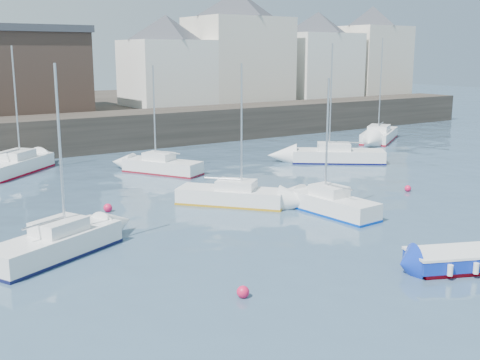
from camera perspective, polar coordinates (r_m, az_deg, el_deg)
water at (r=23.52m, az=16.78°, el=-8.64°), size 220.00×220.00×0.00m
quay_wall at (r=52.10m, az=-14.34°, el=4.36°), size 90.00×5.00×3.00m
land_strip at (r=69.22m, az=-19.45°, el=5.78°), size 90.00×32.00×2.80m
bldg_east_a at (r=67.05m, az=-0.18°, el=12.61°), size 13.36×13.36×11.80m
bldg_east_b at (r=73.36m, az=7.35°, el=11.73°), size 11.88×11.88×9.95m
bldg_east_c at (r=79.58m, az=12.35°, el=11.93°), size 11.14×11.14×10.95m
bldg_east_d at (r=62.04m, az=-6.97°, el=11.24°), size 11.14×11.14×8.95m
blue_dinghy at (r=24.44m, az=20.29°, el=-7.03°), size 4.44×3.21×0.78m
sailboat_a at (r=25.42m, az=-17.10°, el=-5.81°), size 6.16×4.23×7.69m
sailboat_b at (r=32.58m, az=-0.78°, el=-1.48°), size 5.23×5.68×7.55m
sailboat_c at (r=31.01m, az=8.70°, el=-2.26°), size 1.99×5.30×6.85m
sailboat_d at (r=45.70m, az=9.23°, el=2.33°), size 6.77×5.93×8.75m
sailboat_f at (r=41.36m, az=-7.40°, el=1.35°), size 4.26×5.75×7.26m
sailboat_g at (r=57.88m, az=13.06°, el=4.19°), size 7.47×6.10×9.37m
sailboat_h at (r=43.72m, az=-20.54°, el=1.31°), size 6.33×6.04×8.54m
buoy_near at (r=20.64m, az=0.28°, el=-11.06°), size 0.43×0.43×0.43m
buoy_mid at (r=37.10m, az=15.61°, el=-1.04°), size 0.39×0.39×0.39m
buoy_far at (r=31.95m, az=-12.40°, el=-2.95°), size 0.45×0.45×0.45m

